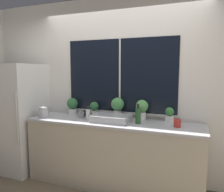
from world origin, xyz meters
The scene contains 16 objects.
wall_back centered at (0.00, 0.65, 1.35)m, with size 8.00×0.09×2.70m.
wall_left centered at (-2.27, 1.50, 1.35)m, with size 0.06×7.00×2.70m.
counter centered at (0.00, 0.29, 0.46)m, with size 2.44×0.60×0.93m.
refrigerator centered at (-1.63, 0.26, 0.86)m, with size 0.72×0.74×1.72m.
sink centered at (-0.01, 0.28, 0.97)m, with size 0.51×0.42×0.30m.
potted_plant_far_left centered at (-0.76, 0.51, 1.07)m, with size 0.17×0.17×0.26m.
potted_plant_left centered at (-0.38, 0.51, 1.05)m, with size 0.13×0.13×0.22m.
potted_plant_center centered at (0.00, 0.51, 1.11)m, with size 0.19×0.19×0.30m.
potted_plant_right centered at (0.36, 0.51, 1.10)m, with size 0.17×0.17×0.29m.
potted_plant_far_right centered at (0.74, 0.51, 1.03)m, with size 0.12×0.12×0.21m.
soap_bottle centered at (-0.37, 0.28, 1.00)m, with size 0.06×0.06×0.19m.
bottle_tall centered at (0.36, 0.29, 1.03)m, with size 0.07×0.07×0.26m.
mug_red centered at (0.86, 0.28, 0.97)m, with size 0.08×0.08×0.10m.
mug_grey centered at (-0.51, 0.33, 0.97)m, with size 0.09×0.09×0.09m.
mug_black centered at (-0.50, 0.45, 0.97)m, with size 0.07×0.07×0.09m.
kettle centered at (-1.05, 0.17, 1.01)m, with size 0.15×0.15×0.17m.
Camera 1 is at (1.04, -2.46, 1.63)m, focal length 35.00 mm.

